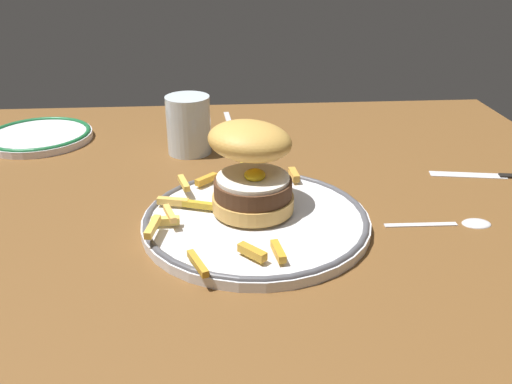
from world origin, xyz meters
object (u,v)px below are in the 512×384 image
burger (251,165)px  spoon (465,222)px  dinner_plate (256,220)px  fork (230,124)px  water_glass (189,129)px  side_plate (39,136)px  knife (503,175)px

burger → spoon: (26.06, -4.11, -6.63)cm
dinner_plate → fork: (-2.06, 39.05, -0.66)cm
water_glass → side_plate: 27.46cm
side_plate → spoon: bearing=-29.6°
dinner_plate → knife: size_ratio=1.54×
burger → knife: 39.50cm
dinner_plate → water_glass: (-8.99, 25.59, 3.12)cm
spoon → knife: bearing=49.4°
dinner_plate → knife: (37.38, 12.12, -0.58)cm
dinner_plate → knife: 39.29cm
dinner_plate → spoon: 25.75cm
water_glass → knife: bearing=-16.2°
water_glass → side_plate: size_ratio=0.52×
fork → knife: (39.44, -26.93, 0.08)cm
knife → dinner_plate: bearing=-162.0°
water_glass → fork: bearing=62.8°
side_plate → water_glass: bearing=-15.8°
spoon → side_plate: bearing=150.4°
dinner_plate → fork: 39.11cm
fork → water_glass: bearing=-117.2°
water_glass → fork: water_glass is taller
water_glass → fork: 15.60cm
dinner_plate → side_plate: size_ratio=1.55×
water_glass → fork: size_ratio=0.64×
burger → water_glass: size_ratio=1.49×
fork → dinner_plate: bearing=-87.0°
side_plate → knife: (72.61, -20.92, -0.57)cm
burger → spoon: burger is taller
side_plate → fork: bearing=10.3°
knife → spoon: (-11.68, -13.63, 0.10)cm
fork → knife: size_ratio=0.80×
dinner_plate → water_glass: water_glass is taller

